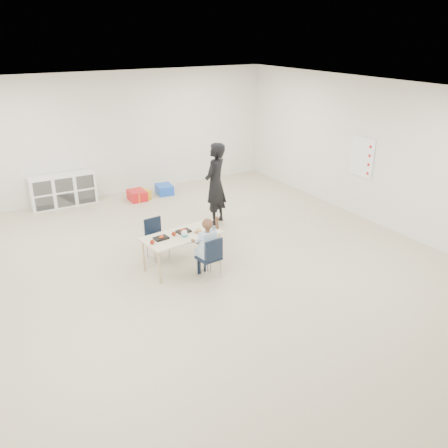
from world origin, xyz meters
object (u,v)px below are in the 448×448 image
table (182,251)px  child (208,245)px  chair_near (209,257)px  adult (215,184)px  cubby_shelf (63,190)px

table → child: (0.22, -0.51, 0.25)m
chair_near → adult: (1.19, 1.91, 0.48)m
child → cubby_shelf: child is taller
table → child: size_ratio=1.22×
table → cubby_shelf: (-1.00, 3.98, 0.06)m
child → table: bearing=105.7°
child → cubby_shelf: (-1.22, 4.49, -0.19)m
child → adult: adult is taller
table → adult: (1.40, 1.40, 0.53)m
chair_near → child: (0.00, 0.00, 0.20)m
cubby_shelf → adult: 3.56m
chair_near → cubby_shelf: cubby_shelf is taller
chair_near → adult: size_ratio=0.42×
adult → table: bearing=9.5°
table → cubby_shelf: cubby_shelf is taller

